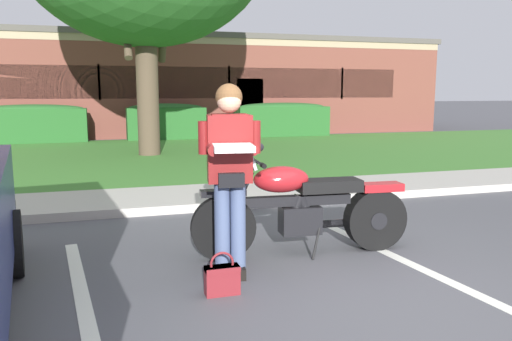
# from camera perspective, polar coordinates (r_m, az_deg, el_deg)

# --- Properties ---
(ground_plane) EXTENTS (140.00, 140.00, 0.00)m
(ground_plane) POSITION_cam_1_polar(r_m,az_deg,el_deg) (4.12, 12.91, -14.81)
(ground_plane) COLOR #4C4C51
(curb_strip) EXTENTS (60.00, 0.20, 0.12)m
(curb_strip) POSITION_cam_1_polar(r_m,az_deg,el_deg) (7.23, -1.10, -3.73)
(curb_strip) COLOR #ADA89E
(curb_strip) RESTS_ON ground
(concrete_walk) EXTENTS (60.00, 1.50, 0.08)m
(concrete_walk) POSITION_cam_1_polar(r_m,az_deg,el_deg) (8.04, -2.75, -2.60)
(concrete_walk) COLOR #ADA89E
(concrete_walk) RESTS_ON ground
(grass_lawn) EXTENTS (60.00, 8.85, 0.06)m
(grass_lawn) POSITION_cam_1_polar(r_m,az_deg,el_deg) (13.06, -8.32, 1.71)
(grass_lawn) COLOR #3D752D
(grass_lawn) RESTS_ON ground
(stall_stripe_0) EXTENTS (0.58, 4.39, 0.01)m
(stall_stripe_0) POSITION_cam_1_polar(r_m,az_deg,el_deg) (3.82, -18.19, -16.90)
(stall_stripe_0) COLOR silver
(stall_stripe_0) RESTS_ON ground
(stall_stripe_1) EXTENTS (0.58, 4.39, 0.01)m
(stall_stripe_1) POSITION_cam_1_polar(r_m,az_deg,el_deg) (4.76, 21.57, -11.85)
(stall_stripe_1) COLOR silver
(stall_stripe_1) RESTS_ON ground
(motorcycle) EXTENTS (2.24, 0.82, 1.26)m
(motorcycle) POSITION_cam_1_polar(r_m,az_deg,el_deg) (5.16, 6.02, -4.04)
(motorcycle) COLOR black
(motorcycle) RESTS_ON ground
(rider_person) EXTENTS (0.53, 0.61, 1.70)m
(rider_person) POSITION_cam_1_polar(r_m,az_deg,el_deg) (4.38, -2.95, 0.57)
(rider_person) COLOR black
(rider_person) RESTS_ON ground
(handbag) EXTENTS (0.28, 0.13, 0.36)m
(handbag) POSITION_cam_1_polar(r_m,az_deg,el_deg) (4.22, -3.82, -11.87)
(handbag) COLOR maroon
(handbag) RESTS_ON ground
(hedge_left) EXTENTS (3.22, 0.90, 1.24)m
(hedge_left) POSITION_cam_1_polar(r_m,az_deg,el_deg) (17.35, -23.74, 4.87)
(hedge_left) COLOR #235623
(hedge_left) RESTS_ON ground
(hedge_center_left) EXTENTS (2.58, 0.90, 1.24)m
(hedge_center_left) POSITION_cam_1_polar(r_m,az_deg,el_deg) (17.35, -10.05, 5.48)
(hedge_center_left) COLOR #235623
(hedge_center_left) RESTS_ON ground
(hedge_center_right) EXTENTS (3.34, 0.90, 1.24)m
(hedge_center_right) POSITION_cam_1_polar(r_m,az_deg,el_deg) (18.31, 2.93, 5.78)
(hedge_center_right) COLOR #235623
(hedge_center_right) RESTS_ON ground
(brick_building) EXTENTS (26.76, 8.93, 3.73)m
(brick_building) POSITION_cam_1_polar(r_m,az_deg,el_deg) (22.52, -17.16, 9.08)
(brick_building) COLOR brown
(brick_building) RESTS_ON ground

